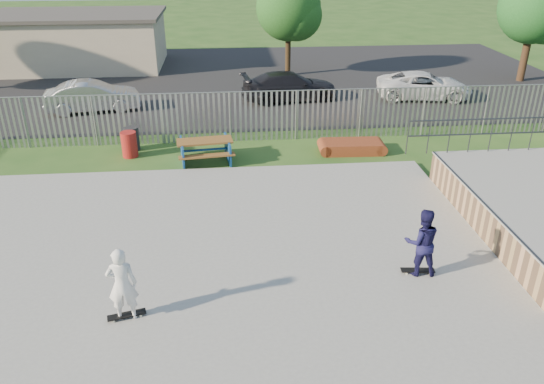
{
  "coord_description": "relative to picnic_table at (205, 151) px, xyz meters",
  "views": [
    {
      "loc": [
        0.84,
        -10.98,
        7.48
      ],
      "look_at": [
        2.02,
        2.0,
        1.1
      ],
      "focal_mm": 35.0,
      "sensor_mm": 36.0,
      "label": 1
    }
  ],
  "objects": [
    {
      "name": "concrete_slab",
      "position": [
        -0.05,
        -6.98,
        -0.35
      ],
      "size": [
        15.0,
        12.0,
        0.15
      ],
      "primitive_type": "cube",
      "color": "gray",
      "rests_on": "ground"
    },
    {
      "name": "car_white",
      "position": [
        10.68,
        7.23,
        0.24
      ],
      "size": [
        4.9,
        2.82,
        1.28
      ],
      "primitive_type": "imported",
      "rotation": [
        0.0,
        0.0,
        1.41
      ],
      "color": "white",
      "rests_on": "parking_lot"
    },
    {
      "name": "building",
      "position": [
        -8.05,
        16.02,
        1.19
      ],
      "size": [
        10.4,
        6.4,
        3.2
      ],
      "color": "beige",
      "rests_on": "ground"
    },
    {
      "name": "trash_bin_red",
      "position": [
        -2.8,
        0.75,
        0.05
      ],
      "size": [
        0.57,
        0.57,
        0.95
      ],
      "primitive_type": "cylinder",
      "color": "#A11C18",
      "rests_on": "ground"
    },
    {
      "name": "parking_lot",
      "position": [
        -0.05,
        12.02,
        -0.41
      ],
      "size": [
        40.0,
        18.0,
        0.02
      ],
      "primitive_type": "cube",
      "color": "black",
      "rests_on": "ground"
    },
    {
      "name": "car_dark",
      "position": [
        3.98,
        7.54,
        0.28
      ],
      "size": [
        4.95,
        2.59,
        1.37
      ],
      "primitive_type": "imported",
      "rotation": [
        0.0,
        0.0,
        1.72
      ],
      "color": "black",
      "rests_on": "parking_lot"
    },
    {
      "name": "tree_mid",
      "position": [
        4.48,
        12.66,
        3.33
      ],
      "size": [
        3.61,
        3.61,
        5.57
      ],
      "color": "#382816",
      "rests_on": "ground"
    },
    {
      "name": "tree_right",
      "position": [
        17.35,
        10.18,
        3.49
      ],
      "size": [
        3.77,
        3.77,
        5.82
      ],
      "color": "#422C1A",
      "rests_on": "ground"
    },
    {
      "name": "skater_navy",
      "position": [
        5.23,
        -7.73,
        0.57
      ],
      "size": [
        0.88,
        0.72,
        1.69
      ],
      "primitive_type": "imported",
      "rotation": [
        0.0,
        0.0,
        3.05
      ],
      "color": "#171543",
      "rests_on": "concrete_slab"
    },
    {
      "name": "skater_white",
      "position": [
        -1.47,
        -8.79,
        0.57
      ],
      "size": [
        0.65,
        0.45,
        1.69
      ],
      "primitive_type": "imported",
      "rotation": [
        0.0,
        0.0,
        3.22
      ],
      "color": "white",
      "rests_on": "concrete_slab"
    },
    {
      "name": "funbox",
      "position": [
        5.49,
        0.44,
        -0.21
      ],
      "size": [
        2.14,
        1.13,
        0.42
      ],
      "rotation": [
        0.0,
        0.0,
        -0.04
      ],
      "color": "maroon",
      "rests_on": "ground"
    },
    {
      "name": "skateboard_a",
      "position": [
        5.23,
        -7.73,
        -0.23
      ],
      "size": [
        0.82,
        0.27,
        0.08
      ],
      "rotation": [
        0.0,
        0.0,
        -0.09
      ],
      "color": "black",
      "rests_on": "concrete_slab"
    },
    {
      "name": "skateboard_b",
      "position": [
        -1.47,
        -8.79,
        -0.23
      ],
      "size": [
        0.82,
        0.39,
        0.08
      ],
      "rotation": [
        0.0,
        0.0,
        0.25
      ],
      "color": "black",
      "rests_on": "concrete_slab"
    },
    {
      "name": "trash_bin_grey",
      "position": [
        -2.8,
        1.43,
        0.02
      ],
      "size": [
        0.54,
        0.54,
        0.89
      ],
      "primitive_type": "cylinder",
      "color": "#242426",
      "rests_on": "ground"
    },
    {
      "name": "ground",
      "position": [
        -0.05,
        -6.98,
        -0.42
      ],
      "size": [
        120.0,
        120.0,
        0.0
      ],
      "primitive_type": "plane",
      "color": "#2A551D",
      "rests_on": "ground"
    },
    {
      "name": "fence",
      "position": [
        0.95,
        -2.39,
        0.58
      ],
      "size": [
        26.04,
        16.02,
        2.0
      ],
      "color": "gray",
      "rests_on": "ground"
    },
    {
      "name": "picnic_table",
      "position": [
        0.0,
        0.0,
        0.0
      ],
      "size": [
        2.14,
        1.83,
        0.83
      ],
      "rotation": [
        0.0,
        0.0,
        0.12
      ],
      "color": "brown",
      "rests_on": "ground"
    },
    {
      "name": "car_silver",
      "position": [
        -5.3,
        6.56,
        0.29
      ],
      "size": [
        4.38,
        2.17,
        1.38
      ],
      "primitive_type": "imported",
      "rotation": [
        0.0,
        0.0,
        1.75
      ],
      "color": "silver",
      "rests_on": "parking_lot"
    }
  ]
}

